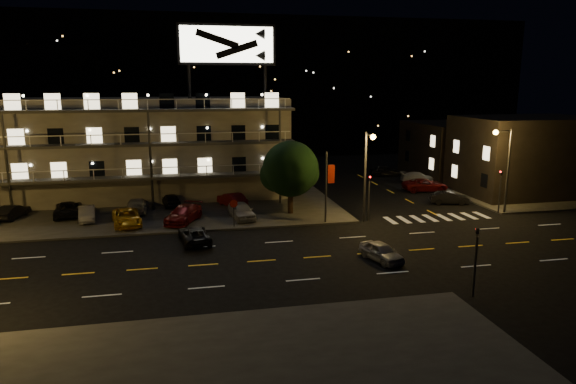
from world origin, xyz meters
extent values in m
plane|color=black|center=(0.00, 0.00, 0.00)|extent=(140.00, 140.00, 0.00)
cube|color=#363634|center=(-14.00, 20.00, 0.07)|extent=(44.00, 24.00, 0.15)
cube|color=#363634|center=(30.00, 20.00, 0.07)|extent=(16.00, 24.00, 0.15)
cube|color=#9C9888|center=(-10.00, 24.00, 5.00)|extent=(28.00, 12.00, 10.00)
cube|color=#9C9888|center=(-10.00, 24.00, 10.25)|extent=(28.00, 12.00, 0.50)
cube|color=#363634|center=(-10.00, 17.10, 3.15)|extent=(28.00, 1.80, 0.25)
cube|color=#363634|center=(-10.00, 17.10, 6.35)|extent=(28.00, 1.80, 0.25)
cube|color=#363634|center=(-10.00, 17.10, 9.55)|extent=(28.00, 1.80, 0.25)
cylinder|color=black|center=(-6.00, 22.00, 12.25)|extent=(0.36, 0.36, 3.50)
cylinder|color=black|center=(2.00, 22.00, 12.25)|extent=(0.36, 0.36, 3.50)
cube|color=black|center=(-2.00, 22.00, 16.00)|extent=(10.20, 0.50, 4.20)
cube|color=white|center=(-2.00, 21.70, 16.00)|extent=(9.60, 0.06, 3.60)
cube|color=black|center=(30.00, 16.00, 4.25)|extent=(14.00, 10.00, 8.50)
cube|color=black|center=(30.00, 28.00, 3.50)|extent=(14.00, 12.00, 7.00)
cube|color=black|center=(0.00, 70.00, 12.00)|extent=(120.00, 20.00, 24.00)
cylinder|color=#2D2D30|center=(8.50, 8.30, 4.00)|extent=(0.20, 0.20, 8.00)
cylinder|color=#2D2D30|center=(8.50, 7.50, 7.80)|extent=(0.12, 1.80, 0.12)
sphere|color=#FFB53F|center=(8.50, 6.70, 7.70)|extent=(0.44, 0.44, 0.44)
cylinder|color=#2D2D30|center=(22.50, 8.30, 4.00)|extent=(0.20, 0.20, 8.00)
cylinder|color=#2D2D30|center=(21.70, 8.30, 7.80)|extent=(1.80, 0.12, 0.12)
sphere|color=#FFB53F|center=(20.90, 8.30, 7.70)|extent=(0.44, 0.44, 0.44)
cylinder|color=#2D2D30|center=(9.00, 8.50, 1.80)|extent=(0.14, 0.14, 3.60)
imported|color=black|center=(9.00, 8.50, 4.10)|extent=(0.20, 0.16, 1.00)
sphere|color=#FF0C0C|center=(9.00, 8.38, 4.00)|extent=(0.14, 0.14, 0.14)
cylinder|color=#2D2D30|center=(9.00, -8.50, 1.80)|extent=(0.14, 0.14, 3.60)
imported|color=black|center=(9.00, -8.50, 4.10)|extent=(0.20, 0.16, 1.00)
sphere|color=#FF0C0C|center=(9.00, -8.38, 4.00)|extent=(0.14, 0.14, 0.14)
cylinder|color=#2D2D30|center=(22.00, 8.50, 1.80)|extent=(0.14, 0.14, 3.60)
imported|color=black|center=(22.00, 8.50, 4.10)|extent=(0.16, 0.20, 1.00)
sphere|color=#FF0C0C|center=(21.88, 8.50, 4.00)|extent=(0.14, 0.14, 0.14)
cylinder|color=#2D2D30|center=(5.00, 8.40, 3.20)|extent=(0.16, 0.16, 6.40)
cube|color=#9D190B|center=(5.45, 8.40, 4.40)|extent=(0.60, 0.04, 1.60)
cylinder|color=#2D2D30|center=(-3.00, 8.60, 1.10)|extent=(0.08, 0.08, 2.20)
cylinder|color=#9D190B|center=(-3.00, 8.55, 2.15)|extent=(0.91, 0.04, 0.91)
cylinder|color=black|center=(2.66, 12.13, 1.35)|extent=(0.50, 0.50, 2.39)
sphere|color=black|center=(2.66, 12.13, 4.34)|extent=(5.19, 5.19, 5.19)
sphere|color=black|center=(1.46, 12.53, 3.74)|extent=(3.19, 3.19, 3.19)
sphere|color=black|center=(3.75, 11.73, 3.94)|extent=(2.99, 2.99, 2.99)
imported|color=#9B9BA0|center=(-15.53, 13.18, 0.78)|extent=(1.87, 3.96, 1.25)
imported|color=gold|center=(-11.94, 10.96, 0.82)|extent=(2.99, 5.11, 1.33)
imported|color=#600D0E|center=(-7.16, 10.98, 0.86)|extent=(3.85, 5.28, 1.42)
imported|color=#9B9BA0|center=(-2.06, 11.06, 0.88)|extent=(2.41, 4.53, 1.47)
imported|color=black|center=(-22.19, 15.36, 0.77)|extent=(2.26, 3.99, 1.24)
imported|color=black|center=(-17.52, 15.31, 0.82)|extent=(2.83, 5.09, 1.35)
imported|color=#9B9BA0|center=(-11.42, 15.38, 0.81)|extent=(1.90, 4.58, 1.32)
imported|color=black|center=(-8.34, 17.26, 0.79)|extent=(2.23, 3.96, 1.27)
imported|color=#600D0E|center=(-2.43, 15.80, 0.85)|extent=(2.82, 4.50, 1.40)
imported|color=black|center=(19.41, 13.03, 0.63)|extent=(4.07, 2.40, 1.27)
imported|color=#600D0E|center=(19.99, 19.45, 0.71)|extent=(5.27, 2.74, 1.42)
imported|color=#9B9BA0|center=(21.60, 24.52, 0.63)|extent=(4.61, 2.72, 1.25)
imported|color=black|center=(19.28, 29.63, 0.68)|extent=(4.19, 2.18, 1.36)
imported|color=#9B9BA0|center=(6.14, -1.64, 0.64)|extent=(2.42, 4.01, 1.28)
imported|color=black|center=(-6.41, 5.23, 0.62)|extent=(2.64, 4.71, 1.24)
camera|label=1|loc=(-7.15, -33.44, 12.07)|focal=32.00mm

